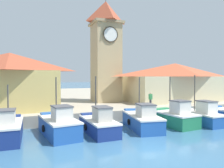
% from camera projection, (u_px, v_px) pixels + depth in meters
% --- Properties ---
extents(ground_plane, '(300.00, 300.00, 0.00)m').
position_uv_depth(ground_plane, '(153.00, 151.00, 12.51)').
color(ground_plane, '#386689').
extents(quay_wharf, '(120.00, 40.00, 1.04)m').
position_uv_depth(quay_wharf, '(69.00, 98.00, 38.73)').
color(quay_wharf, '#A89E89').
rests_on(quay_wharf, ground).
extents(fishing_boat_left_outer, '(1.94, 4.50, 3.72)m').
position_uv_depth(fishing_boat_left_outer, '(7.00, 129.00, 14.48)').
color(fishing_boat_left_outer, navy).
rests_on(fishing_boat_left_outer, ground).
extents(fishing_boat_left_inner, '(2.66, 5.05, 4.23)m').
position_uv_depth(fishing_boat_left_inner, '(59.00, 125.00, 15.70)').
color(fishing_boat_left_inner, '#2356A8').
rests_on(fishing_boat_left_inner, ground).
extents(fishing_boat_mid_left, '(2.03, 4.82, 4.28)m').
position_uv_depth(fishing_boat_mid_left, '(99.00, 124.00, 16.37)').
color(fishing_boat_mid_left, navy).
rests_on(fishing_boat_mid_left, ground).
extents(fishing_boat_center, '(2.73, 5.30, 4.20)m').
position_uv_depth(fishing_boat_center, '(142.00, 120.00, 17.78)').
color(fishing_boat_center, '#2356A8').
rests_on(fishing_boat_center, ground).
extents(fishing_boat_mid_right, '(2.60, 4.37, 4.26)m').
position_uv_depth(fishing_boat_mid_right, '(174.00, 117.00, 18.85)').
color(fishing_boat_mid_right, '#237A4C').
rests_on(fishing_boat_mid_right, ground).
extents(fishing_boat_right_inner, '(2.02, 4.95, 4.41)m').
position_uv_depth(fishing_boat_right_inner, '(200.00, 116.00, 19.80)').
color(fishing_boat_right_inner, '#2356A8').
rests_on(fishing_boat_right_inner, ground).
extents(clock_tower, '(3.74, 3.74, 14.42)m').
position_uv_depth(clock_tower, '(106.00, 49.00, 27.94)').
color(clock_tower, tan).
rests_on(clock_tower, quay_wharf).
extents(warehouse_left, '(9.22, 6.62, 5.54)m').
position_uv_depth(warehouse_left, '(10.00, 81.00, 21.17)').
color(warehouse_left, tan).
rests_on(warehouse_left, quay_wharf).
extents(warehouse_right, '(13.08, 6.63, 4.98)m').
position_uv_depth(warehouse_right, '(175.00, 82.00, 29.14)').
color(warehouse_right, beige).
rests_on(warehouse_right, quay_wharf).
extents(dock_worker_near_tower, '(0.34, 0.22, 1.62)m').
position_uv_depth(dock_worker_near_tower, '(150.00, 99.00, 22.63)').
color(dock_worker_near_tower, '#33333D').
rests_on(dock_worker_near_tower, quay_wharf).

